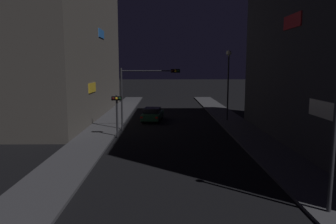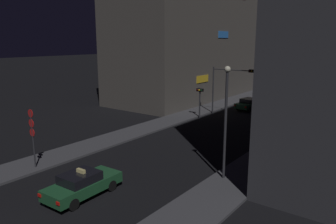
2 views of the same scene
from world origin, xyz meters
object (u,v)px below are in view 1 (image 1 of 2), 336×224
Objects in this scene: far_car at (153,114)px; traffic_light_left_kerb at (117,107)px; street_lamp_far_block at (228,71)px; traffic_light_overhead at (144,85)px.

traffic_light_left_kerb reaches higher than far_car.
street_lamp_far_block reaches higher than far_car.
traffic_light_overhead is (-0.54, -4.93, 3.29)m from far_car.
far_car is at bearing 177.06° from street_lamp_far_block.
traffic_light_overhead is 0.78× the size of street_lamp_far_block.
far_car is 8.96m from street_lamp_far_block.
far_car is at bearing 72.24° from traffic_light_left_kerb.
traffic_light_overhead is at bearing -151.36° from street_lamp_far_block.
far_car is 0.65× the size of street_lamp_far_block.
street_lamp_far_block is (8.29, 4.53, 1.18)m from traffic_light_overhead.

